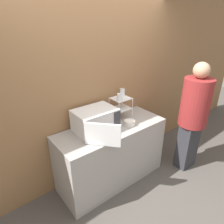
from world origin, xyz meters
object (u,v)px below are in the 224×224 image
at_px(glass_back_right, 122,92).
at_px(bowl, 130,123).
at_px(person, 193,114).
at_px(microwave, 96,121).
at_px(glass_front_left, 120,97).
at_px(dish_rack, 121,104).

relative_size(glass_back_right, bowl, 0.66).
xyz_separation_m(glass_back_right, person, (0.79, -0.72, -0.31)).
bearing_deg(bowl, glass_back_right, 67.67).
xyz_separation_m(microwave, glass_front_left, (0.42, 0.02, 0.22)).
bearing_deg(glass_front_left, glass_back_right, 38.74).
relative_size(microwave, dish_rack, 2.25).
bearing_deg(person, dish_rack, 143.29).
distance_m(microwave, glass_front_left, 0.47).
relative_size(glass_front_left, glass_back_right, 1.00).
relative_size(dish_rack, bowl, 2.10).
height_order(glass_front_left, person, person).
relative_size(glass_front_left, bowl, 0.66).
distance_m(microwave, glass_back_right, 0.64).
relative_size(bowl, person, 0.09).
xyz_separation_m(dish_rack, glass_back_right, (0.09, 0.07, 0.14)).
bearing_deg(microwave, bowl, -19.00).
height_order(microwave, person, person).
bearing_deg(microwave, person, -22.45).
bearing_deg(dish_rack, microwave, -170.34).
height_order(dish_rack, glass_front_left, glass_front_left).
xyz_separation_m(microwave, bowl, (0.46, -0.16, -0.12)).
xyz_separation_m(dish_rack, glass_front_left, (-0.08, -0.06, 0.14)).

